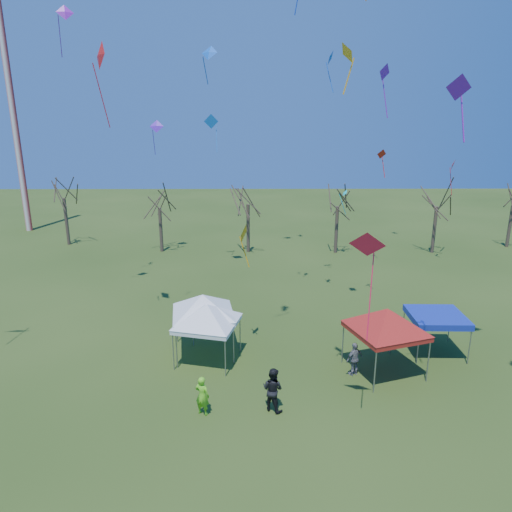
{
  "coord_description": "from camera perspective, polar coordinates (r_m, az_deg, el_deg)",
  "views": [
    {
      "loc": [
        -1.98,
        -18.2,
        11.8
      ],
      "look_at": [
        -1.8,
        3.0,
        5.71
      ],
      "focal_mm": 32.0,
      "sensor_mm": 36.0,
      "label": 1
    }
  ],
  "objects": [
    {
      "name": "kite_8",
      "position": [
        26.66,
        -18.97,
        22.58
      ],
      "size": [
        1.1,
        1.41,
        4.3
      ],
      "rotation": [
        0.0,
        0.0,
        5.29
      ],
      "color": "red",
      "rests_on": "ground"
    },
    {
      "name": "tree_1",
      "position": [
        44.15,
        -12.08,
        7.85
      ],
      "size": [
        3.42,
        3.42,
        7.54
      ],
      "color": "#3D2D21",
      "rests_on": "ground"
    },
    {
      "name": "person_green",
      "position": [
        20.14,
        -6.73,
        -16.94
      ],
      "size": [
        0.76,
        0.65,
        1.76
      ],
      "primitive_type": "imported",
      "rotation": [
        0.0,
        0.0,
        2.71
      ],
      "color": "#6BD522",
      "rests_on": "ground"
    },
    {
      "name": "tent_blue",
      "position": [
        26.17,
        21.66,
        -7.13
      ],
      "size": [
        2.86,
        2.86,
        2.19
      ],
      "rotation": [
        0.0,
        0.0,
        -0.03
      ],
      "color": "gray",
      "rests_on": "ground"
    },
    {
      "name": "tree_2",
      "position": [
        42.94,
        -1.01,
        8.65
      ],
      "size": [
        3.71,
        3.71,
        8.18
      ],
      "color": "#3D2D21",
      "rests_on": "ground"
    },
    {
      "name": "tent_red",
      "position": [
        22.88,
        16.08,
        -6.86
      ],
      "size": [
        4.19,
        4.19,
        3.9
      ],
      "rotation": [
        0.0,
        0.0,
        0.32
      ],
      "color": "gray",
      "rests_on": "ground"
    },
    {
      "name": "tree_4",
      "position": [
        45.99,
        21.87,
        7.71
      ],
      "size": [
        3.58,
        3.58,
        7.89
      ],
      "color": "#3D2D21",
      "rests_on": "ground"
    },
    {
      "name": "person_grey",
      "position": [
        23.25,
        12.21,
        -12.46
      ],
      "size": [
        1.07,
        0.87,
        1.7
      ],
      "primitive_type": "imported",
      "rotation": [
        0.0,
        0.0,
        3.68
      ],
      "color": "slate",
      "rests_on": "ground"
    },
    {
      "name": "tent_white_mid",
      "position": [
        24.06,
        -6.7,
        -5.32
      ],
      "size": [
        4.29,
        4.29,
        3.83
      ],
      "rotation": [
        0.0,
        0.0,
        0.15
      ],
      "color": "gray",
      "rests_on": "ground"
    },
    {
      "name": "kite_24",
      "position": [
        28.93,
        9.23,
        23.19
      ],
      "size": [
        0.64,
        0.96,
        2.33
      ],
      "rotation": [
        0.0,
        0.0,
        4.43
      ],
      "color": "blue",
      "rests_on": "ground"
    },
    {
      "name": "kite_5",
      "position": [
        17.08,
        13.77,
        1.35
      ],
      "size": [
        1.55,
        1.26,
        4.32
      ],
      "rotation": [
        0.0,
        0.0,
        2.82
      ],
      "color": "#F11642",
      "rests_on": "ground"
    },
    {
      "name": "radio_mast",
      "position": [
        58.33,
        -28.0,
        14.92
      ],
      "size": [
        0.7,
        0.7,
        25.0
      ],
      "primitive_type": "cylinder",
      "color": "silver",
      "rests_on": "ground"
    },
    {
      "name": "tree_3",
      "position": [
        43.38,
        10.26,
        8.19
      ],
      "size": [
        3.59,
        3.59,
        7.91
      ],
      "color": "#3D2D21",
      "rests_on": "ground"
    },
    {
      "name": "tent_white_west",
      "position": [
        23.32,
        -6.15,
        -6.49
      ],
      "size": [
        3.96,
        3.96,
        3.6
      ],
      "rotation": [
        0.0,
        0.0,
        -0.25
      ],
      "color": "gray",
      "rests_on": "ground"
    },
    {
      "name": "tree_0",
      "position": [
        49.62,
        -23.11,
        8.61
      ],
      "size": [
        3.83,
        3.83,
        8.44
      ],
      "color": "#3D2D21",
      "rests_on": "ground"
    },
    {
      "name": "kite_19",
      "position": [
        39.16,
        15.42,
        12.13
      ],
      "size": [
        0.95,
        0.74,
        2.32
      ],
      "rotation": [
        0.0,
        0.0,
        3.49
      ],
      "color": "red",
      "rests_on": "ground"
    },
    {
      "name": "kite_7",
      "position": [
        31.74,
        -22.82,
        26.2
      ],
      "size": [
        1.09,
        0.96,
        2.86
      ],
      "rotation": [
        0.0,
        0.0,
        0.4
      ],
      "color": "purple",
      "rests_on": "ground"
    },
    {
      "name": "kite_17",
      "position": [
        28.75,
        15.72,
        21.15
      ],
      "size": [
        0.97,
        0.91,
        2.98
      ],
      "rotation": [
        0.0,
        0.0,
        3.85
      ],
      "color": "purple",
      "rests_on": "ground"
    },
    {
      "name": "kite_13",
      "position": [
        38.44,
        -5.61,
        16.36
      ],
      "size": [
        1.18,
        0.85,
        3.01
      ],
      "rotation": [
        0.0,
        0.0,
        3.24
      ],
      "color": "blue",
      "rests_on": "ground"
    },
    {
      "name": "person_dark",
      "position": [
        20.23,
        2.09,
        -16.32
      ],
      "size": [
        1.2,
        1.14,
        1.96
      ],
      "primitive_type": "imported",
      "rotation": [
        0.0,
        0.0,
        2.57
      ],
      "color": "black",
      "rests_on": "ground"
    },
    {
      "name": "kite_27",
      "position": [
        18.8,
        23.98,
        18.61
      ],
      "size": [
        0.99,
        0.64,
        2.39
      ],
      "rotation": [
        0.0,
        0.0,
        3.21
      ],
      "color": "purple",
      "rests_on": "ground"
    },
    {
      "name": "ground",
      "position": [
        21.78,
        5.02,
        -16.84
      ],
      "size": [
        140.0,
        140.0,
        0.0
      ],
      "primitive_type": "plane",
      "color": "#2A4215",
      "rests_on": "ground"
    },
    {
      "name": "kite_1",
      "position": [
        23.17,
        -1.63,
        2.81
      ],
      "size": [
        0.65,
        1.1,
        2.39
      ],
      "rotation": [
        0.0,
        0.0,
        4.44
      ],
      "color": "orange",
      "rests_on": "ground"
    },
    {
      "name": "kite_12",
      "position": [
        41.73,
        23.35,
        10.32
      ],
      "size": [
        0.76,
        1.0,
        3.0
      ],
      "rotation": [
        0.0,
        0.0,
        4.21
      ],
      "color": "red",
      "rests_on": "ground"
    },
    {
      "name": "kite_22",
      "position": [
        41.99,
        11.0,
        7.61
      ],
      "size": [
        0.73,
        0.81,
        2.32
      ],
      "rotation": [
        0.0,
        0.0,
        4.92
      ],
      "color": "#0ED2D5",
      "rests_on": "ground"
    },
    {
      "name": "kite_2",
      "position": [
        42.49,
        -12.33,
        15.54
      ],
      "size": [
        1.24,
        0.7,
        3.04
      ],
      "rotation": [
        0.0,
        0.0,
        0.02
      ],
      "color": "#571CC7",
      "rests_on": "ground"
    },
    {
      "name": "kite_11",
      "position": [
        35.09,
        -5.87,
        23.95
      ],
      "size": [
        1.38,
        1.11,
        2.61
      ],
      "rotation": [
        0.0,
        0.0,
        5.92
      ],
      "color": "blue",
      "rests_on": "ground"
    },
    {
      "name": "kite_25",
      "position": [
        17.8,
        11.42,
        23.59
      ],
      "size": [
        0.64,
        0.88,
        1.78
      ],
      "rotation": [
        0.0,
        0.0,
        1.77
      ],
      "color": "orange",
      "rests_on": "ground"
    }
  ]
}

